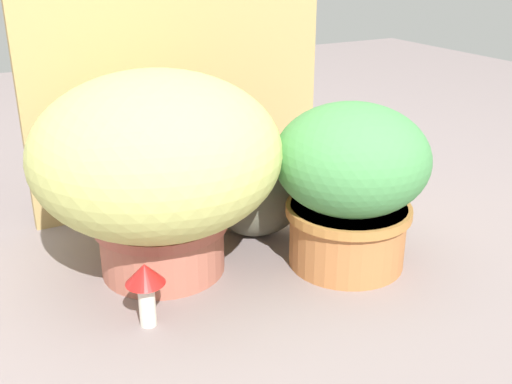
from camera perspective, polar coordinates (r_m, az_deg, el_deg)
ground_plane at (r=1.55m, az=-1.21°, el=-7.88°), size 6.00×6.00×0.00m
cardboard_backdrop at (r=1.88m, az=-7.14°, el=13.16°), size 0.94×0.03×0.97m
grass_planter at (r=1.48m, az=-9.15°, el=2.70°), size 0.60×0.60×0.51m
leafy_planter at (r=1.53m, az=8.76°, el=1.07°), size 0.38×0.38×0.42m
cat at (r=1.71m, az=0.62°, el=-0.22°), size 0.36×0.26×0.32m
mushroom_ornament_red at (r=1.34m, az=-10.24°, el=-8.29°), size 0.09×0.09×0.15m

